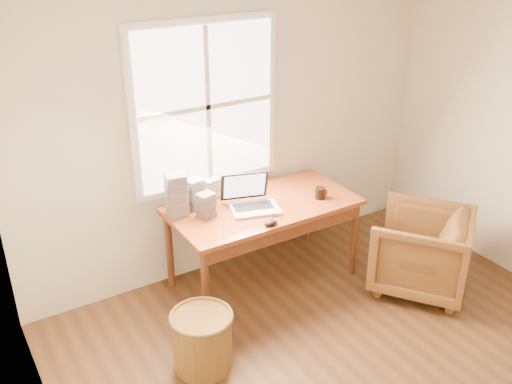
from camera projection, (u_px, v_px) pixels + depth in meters
room_shell at (412, 226)px, 3.30m from camera, size 4.04×4.54×2.64m
desk at (264, 206)px, 4.82m from camera, size 1.60×0.80×0.04m
armchair at (421, 250)px, 4.89m from camera, size 1.08×1.09×0.72m
wicker_stool at (202, 341)px, 4.06m from camera, size 0.54×0.54×0.43m
laptop at (255, 192)px, 4.65m from camera, size 0.56×0.57×0.33m
mouse at (271, 223)px, 4.48m from camera, size 0.12×0.08×0.04m
coffee_mug at (320, 193)px, 4.90m from camera, size 0.11×0.11×0.10m
cd_stack_a at (195, 193)px, 4.71m from camera, size 0.15×0.14×0.26m
cd_stack_b at (206, 205)px, 4.58m from camera, size 0.16×0.15×0.20m
cd_stack_c at (177, 195)px, 4.57m from camera, size 0.18×0.16×0.36m
cd_stack_d at (210, 188)px, 4.89m from camera, size 0.17×0.17×0.18m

